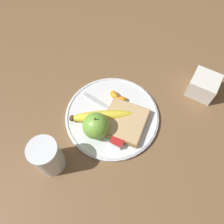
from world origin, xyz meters
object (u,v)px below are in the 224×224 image
(apple, at_px, (96,126))
(bread_slice, at_px, (125,122))
(banana, at_px, (101,116))
(jam_packet, at_px, (118,140))
(condiment_caddy, at_px, (203,85))
(juice_glass, at_px, (48,157))
(plate, at_px, (112,116))
(fork, at_px, (110,109))

(apple, distance_m, bread_slice, 0.09)
(banana, height_order, bread_slice, banana)
(banana, relative_size, jam_packet, 4.00)
(apple, distance_m, condiment_caddy, 0.36)
(juice_glass, height_order, jam_packet, juice_glass)
(banana, bearing_deg, juice_glass, 164.45)
(juice_glass, xyz_separation_m, banana, (0.18, -0.05, -0.02))
(plate, xyz_separation_m, juice_glass, (-0.20, 0.07, 0.04))
(condiment_caddy, bearing_deg, banana, 138.14)
(apple, relative_size, jam_packet, 1.96)
(juice_glass, xyz_separation_m, bread_slice, (0.20, -0.11, -0.03))
(plate, xyz_separation_m, condiment_caddy, (0.22, -0.20, 0.02))
(jam_packet, bearing_deg, banana, 63.71)
(plate, distance_m, fork, 0.02)
(apple, xyz_separation_m, fork, (0.08, 0.00, -0.04))
(apple, distance_m, banana, 0.05)
(plate, relative_size, juice_glass, 2.47)
(condiment_caddy, bearing_deg, plate, 137.91)
(banana, relative_size, bread_slice, 1.27)
(banana, height_order, fork, banana)
(bread_slice, xyz_separation_m, jam_packet, (-0.06, -0.01, -0.00))
(plate, xyz_separation_m, bread_slice, (-0.01, -0.05, 0.02))
(plate, height_order, banana, banana)
(apple, height_order, banana, apple)
(fork, bearing_deg, condiment_caddy, 49.00)
(jam_packet, bearing_deg, condiment_caddy, -26.82)
(fork, relative_size, jam_packet, 3.98)
(plate, xyz_separation_m, fork, (0.01, 0.01, 0.01))
(banana, bearing_deg, fork, -9.41)
(jam_packet, distance_m, condiment_caddy, 0.32)
(fork, height_order, condiment_caddy, condiment_caddy)
(plate, distance_m, condiment_caddy, 0.30)
(banana, bearing_deg, bread_slice, -73.14)
(apple, relative_size, banana, 0.49)
(jam_packet, relative_size, condiment_caddy, 0.54)
(juice_glass, distance_m, condiment_caddy, 0.50)
(condiment_caddy, bearing_deg, apple, 143.70)
(banana, bearing_deg, apple, -168.02)
(condiment_caddy, bearing_deg, fork, 133.98)
(fork, xyz_separation_m, jam_packet, (-0.08, -0.07, 0.01))
(banana, height_order, jam_packet, banana)
(bread_slice, bearing_deg, banana, 106.86)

